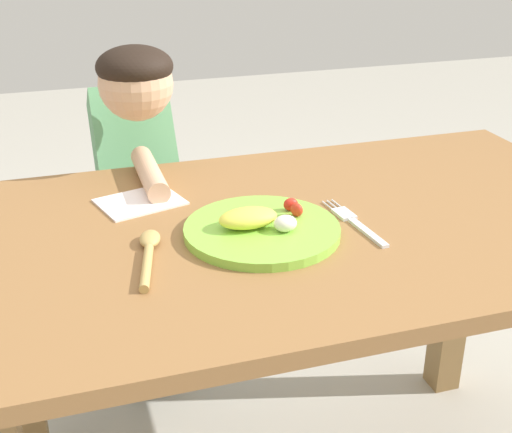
# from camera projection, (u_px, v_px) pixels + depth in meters

# --- Properties ---
(dining_table) EXTENTS (1.30, 0.75, 0.71)m
(dining_table) POSITION_uv_depth(u_px,v_px,m) (299.00, 282.00, 1.33)
(dining_table) COLOR olive
(dining_table) RESTS_ON ground_plane
(plate) EXTENTS (0.28, 0.28, 0.05)m
(plate) POSITION_uv_depth(u_px,v_px,m) (261.00, 228.00, 1.22)
(plate) COLOR #86CA42
(plate) RESTS_ON dining_table
(fork) EXTENTS (0.04, 0.21, 0.01)m
(fork) POSITION_uv_depth(u_px,v_px,m) (355.00, 222.00, 1.27)
(fork) COLOR silver
(fork) RESTS_ON dining_table
(spoon) EXTENTS (0.07, 0.20, 0.02)m
(spoon) POSITION_uv_depth(u_px,v_px,m) (149.00, 251.00, 1.15)
(spoon) COLOR tan
(spoon) RESTS_ON dining_table
(person) EXTENTS (0.18, 0.50, 0.98)m
(person) POSITION_uv_depth(u_px,v_px,m) (139.00, 217.00, 1.72)
(person) COLOR #38566C
(person) RESTS_ON ground_plane
(napkin) EXTENTS (0.18, 0.16, 0.00)m
(napkin) POSITION_uv_depth(u_px,v_px,m) (140.00, 202.00, 1.36)
(napkin) COLOR white
(napkin) RESTS_ON dining_table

